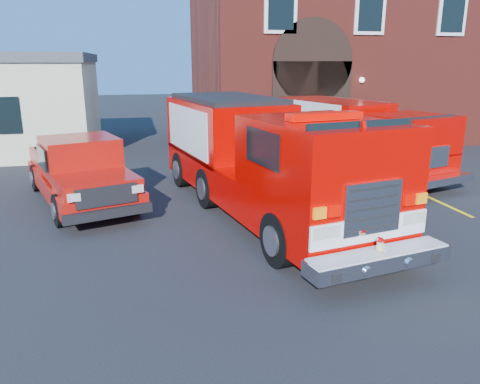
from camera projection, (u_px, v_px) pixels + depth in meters
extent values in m
plane|color=black|center=(229.00, 230.00, 11.49)|extent=(100.00, 100.00, 0.00)
cube|color=yellow|center=(438.00, 202.00, 13.81)|extent=(0.12, 3.00, 0.01)
cube|color=yellow|center=(386.00, 178.00, 16.62)|extent=(0.12, 3.00, 0.01)
cube|color=yellow|center=(349.00, 161.00, 19.44)|extent=(0.12, 3.00, 0.01)
cube|color=maroon|center=(340.00, 61.00, 25.47)|extent=(15.00, 10.00, 8.00)
cube|color=black|center=(311.00, 108.00, 20.55)|extent=(3.60, 0.12, 4.00)
cylinder|color=black|center=(313.00, 61.00, 20.01)|extent=(3.60, 0.12, 3.60)
cube|color=black|center=(281.00, 10.00, 19.12)|extent=(1.40, 0.10, 1.80)
cube|color=black|center=(370.00, 13.00, 19.97)|extent=(1.40, 0.10, 1.80)
cube|color=black|center=(452.00, 15.00, 20.82)|extent=(1.40, 0.10, 1.80)
cube|color=black|center=(4.00, 115.00, 17.90)|extent=(1.20, 0.10, 1.40)
cylinder|color=black|center=(280.00, 240.00, 9.35)|extent=(0.56, 1.17, 1.12)
cylinder|color=black|center=(371.00, 225.00, 10.20)|extent=(0.56, 1.17, 1.12)
cube|color=#BA0300|center=(260.00, 182.00, 12.58)|extent=(4.21, 9.50, 0.92)
cube|color=#BA0300|center=(227.00, 127.00, 14.34)|extent=(3.34, 4.89, 1.63)
cube|color=#BA0300|center=(323.00, 157.00, 9.63)|extent=(3.11, 3.68, 1.53)
cube|color=black|center=(363.00, 148.00, 8.39)|extent=(2.22, 0.50, 0.96)
cube|color=#C90700|center=(325.00, 116.00, 9.40)|extent=(1.67, 0.64, 0.14)
cube|color=white|center=(370.00, 229.00, 8.44)|extent=(2.52, 0.53, 0.45)
cube|color=silver|center=(372.00, 208.00, 8.33)|extent=(1.22, 0.29, 0.96)
cube|color=silver|center=(379.00, 260.00, 8.32)|extent=(2.91, 1.08, 0.29)
cube|color=#B7B7BF|center=(187.00, 130.00, 13.85)|extent=(0.72, 3.62, 1.33)
cube|color=#B7B7BF|center=(265.00, 125.00, 14.83)|extent=(0.72, 3.62, 1.33)
sphere|color=#D8BC88|center=(380.00, 248.00, 8.26)|extent=(0.18, 0.18, 0.16)
sphere|color=#D8BC88|center=(380.00, 242.00, 8.22)|extent=(0.15, 0.15, 0.13)
sphere|color=#D8BC88|center=(378.00, 240.00, 8.21)|extent=(0.06, 0.06, 0.05)
sphere|color=#D8BC88|center=(382.00, 239.00, 8.24)|extent=(0.06, 0.06, 0.05)
ellipsoid|color=#B70002|center=(380.00, 240.00, 8.22)|extent=(0.15, 0.15, 0.07)
cylinder|color=#B70002|center=(381.00, 241.00, 8.21)|extent=(0.18, 0.18, 0.01)
cylinder|color=black|center=(60.00, 210.00, 11.65)|extent=(0.54, 0.89, 0.84)
cylinder|color=black|center=(133.00, 199.00, 12.56)|extent=(0.54, 0.89, 0.84)
cube|color=#A30F09|center=(80.00, 182.00, 13.67)|extent=(3.79, 6.17, 0.47)
cube|color=#A30F09|center=(97.00, 184.00, 11.86)|extent=(2.33, 2.10, 0.37)
cube|color=#A30F09|center=(80.00, 156.00, 13.18)|extent=(2.43, 2.40, 1.05)
cube|color=#A30F09|center=(67.00, 158.00, 14.96)|extent=(2.53, 2.71, 0.58)
cube|color=black|center=(109.00, 213.00, 11.23)|extent=(2.09, 0.80, 0.23)
cylinder|color=black|center=(384.00, 175.00, 14.83)|extent=(0.60, 1.07, 1.02)
cylinder|color=black|center=(428.00, 168.00, 15.78)|extent=(0.60, 1.07, 1.02)
cube|color=#BA0300|center=(353.00, 151.00, 17.42)|extent=(4.29, 7.76, 0.83)
cube|color=#BA0300|center=(330.00, 118.00, 18.30)|extent=(3.52, 5.09, 1.39)
cube|color=#BA0300|center=(410.00, 134.00, 14.97)|extent=(2.84, 2.78, 1.20)
cube|color=#B7B7BF|center=(306.00, 122.00, 17.78)|extent=(1.12, 3.74, 1.57)
cube|color=#B7B7BF|center=(353.00, 119.00, 18.87)|extent=(1.12, 3.74, 1.57)
cube|color=silver|center=(441.00, 181.00, 14.18)|extent=(2.52, 1.10, 0.23)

